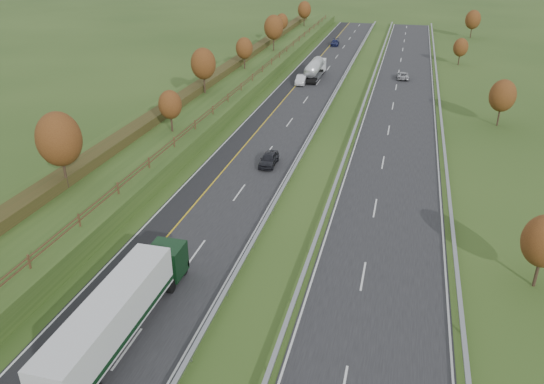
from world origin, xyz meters
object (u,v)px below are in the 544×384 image
Objects in this scene: road_tanker at (315,68)px; car_oncoming at (403,75)px; box_lorry at (119,312)px; car_silver_mid at (301,80)px; car_dark_near at (269,159)px; car_small_far at (335,43)px.

road_tanker is 2.45× the size of car_oncoming.
car_silver_mid is at bearing 91.76° from box_lorry.
car_oncoming is at bearing 72.78° from car_dark_near.
box_lorry is 74.42m from road_tanker.
car_small_far is 1.03× the size of car_oncoming.
car_dark_near is 0.93× the size of car_small_far.
box_lorry reaches higher than car_dark_near.
car_oncoming is (15.51, 77.86, -1.65)m from box_lorry.
car_dark_near is 77.45m from car_small_far.
car_dark_near is at bearing -86.27° from car_silver_mid.
car_dark_near is at bearing 86.76° from box_lorry.
car_silver_mid is (-3.90, 38.16, 0.05)m from car_dark_near.
car_oncoming is at bearing 23.62° from car_silver_mid.
car_oncoming is at bearing 78.73° from box_lorry.
car_dark_near is at bearing -86.94° from road_tanker.
car_small_far is (-1.14, 34.15, -1.14)m from road_tanker.
car_silver_mid reaches higher than car_oncoming.
road_tanker is (-0.55, 74.41, -0.47)m from box_lorry.
box_lorry is 3.73× the size of car_dark_near.
car_small_far is at bearing -64.90° from car_oncoming.
car_silver_mid is 19.59m from car_oncoming.
car_silver_mid is 1.03× the size of car_small_far.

